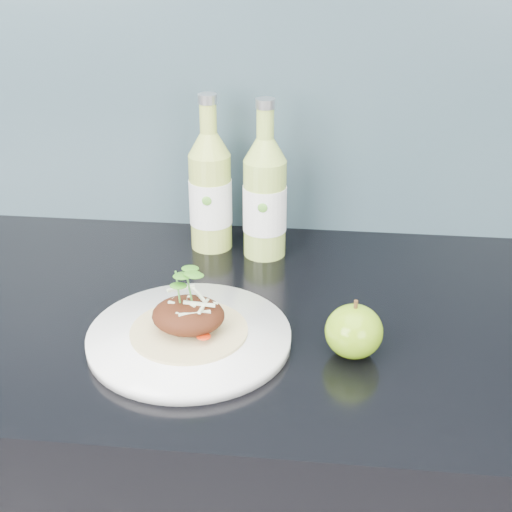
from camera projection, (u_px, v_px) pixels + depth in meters
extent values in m
cube|color=slate|center=(257.00, 18.00, 1.10)|extent=(4.00, 0.02, 0.70)
cylinder|color=white|center=(189.00, 337.00, 0.92)|extent=(0.31, 0.31, 0.02)
cylinder|color=tan|center=(189.00, 331.00, 0.91)|extent=(0.15, 0.15, 0.00)
ellipsoid|color=#491F0D|center=(188.00, 315.00, 0.90)|extent=(0.09, 0.08, 0.04)
ellipsoid|color=#56830E|center=(354.00, 331.00, 0.88)|extent=(0.09, 0.09, 0.07)
cylinder|color=#472D14|center=(356.00, 306.00, 0.87)|extent=(0.01, 0.00, 0.01)
cylinder|color=#ACC050|center=(211.00, 202.00, 1.15)|extent=(0.08, 0.08, 0.16)
cone|color=#ACC050|center=(209.00, 144.00, 1.10)|extent=(0.07, 0.07, 0.04)
cylinder|color=#ACC050|center=(208.00, 118.00, 1.09)|extent=(0.03, 0.03, 0.05)
cylinder|color=silver|center=(208.00, 99.00, 1.07)|extent=(0.03, 0.03, 0.01)
cylinder|color=white|center=(211.00, 201.00, 1.15)|extent=(0.08, 0.08, 0.07)
ellipsoid|color=#59A533|center=(207.00, 201.00, 1.11)|extent=(0.02, 0.00, 0.02)
cylinder|color=#A1C050|center=(265.00, 208.00, 1.12)|extent=(0.07, 0.07, 0.16)
cone|color=#A1C050|center=(265.00, 150.00, 1.08)|extent=(0.07, 0.07, 0.04)
cylinder|color=#A1C050|center=(265.00, 123.00, 1.06)|extent=(0.03, 0.03, 0.05)
cylinder|color=silver|center=(265.00, 103.00, 1.05)|extent=(0.03, 0.03, 0.01)
cylinder|color=white|center=(265.00, 208.00, 1.12)|extent=(0.07, 0.07, 0.07)
ellipsoid|color=#59A533|center=(263.00, 208.00, 1.08)|extent=(0.02, 0.00, 0.02)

